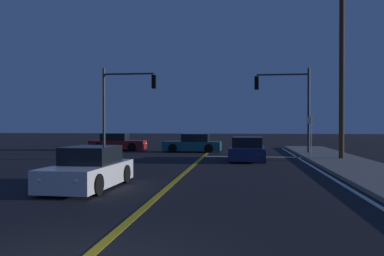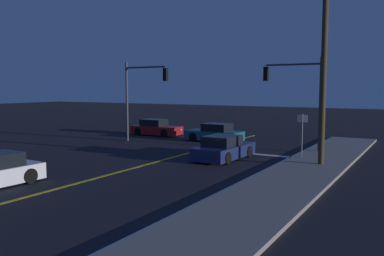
{
  "view_description": "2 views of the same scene",
  "coord_description": "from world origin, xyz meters",
  "px_view_note": "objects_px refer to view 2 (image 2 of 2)",
  "views": [
    {
      "loc": [
        2.38,
        -5.5,
        2.09
      ],
      "look_at": [
        -0.91,
        21.58,
        1.8
      ],
      "focal_mm": 37.99,
      "sensor_mm": 36.0,
      "label": 1
    },
    {
      "loc": [
        12.62,
        -2.67,
        3.99
      ],
      "look_at": [
        0.48,
        18.11,
        1.61
      ],
      "focal_mm": 38.22,
      "sensor_mm": 36.0,
      "label": 2
    }
  ],
  "objects_px": {
    "traffic_signal_far_left": "(141,89)",
    "utility_pole_right": "(324,54)",
    "car_distant_tail_teal": "(215,134)",
    "traffic_signal_near_right": "(299,90)",
    "street_sign_corner": "(302,129)",
    "car_side_waiting_navy": "(224,149)",
    "car_far_approaching_red": "(156,128)"
  },
  "relations": [
    {
      "from": "traffic_signal_near_right",
      "to": "street_sign_corner",
      "type": "bearing_deg",
      "value": 109.61
    },
    {
      "from": "car_distant_tail_teal",
      "to": "traffic_signal_near_right",
      "type": "distance_m",
      "value": 7.7
    },
    {
      "from": "car_distant_tail_teal",
      "to": "street_sign_corner",
      "type": "height_order",
      "value": "street_sign_corner"
    },
    {
      "from": "car_distant_tail_teal",
      "to": "street_sign_corner",
      "type": "relative_size",
      "value": 1.68
    },
    {
      "from": "car_distant_tail_teal",
      "to": "car_side_waiting_navy",
      "type": "height_order",
      "value": "same"
    },
    {
      "from": "traffic_signal_near_right",
      "to": "traffic_signal_far_left",
      "type": "distance_m",
      "value": 11.26
    },
    {
      "from": "traffic_signal_near_right",
      "to": "car_side_waiting_navy",
      "type": "bearing_deg",
      "value": 59.12
    },
    {
      "from": "car_distant_tail_teal",
      "to": "utility_pole_right",
      "type": "distance_m",
      "value": 12.09
    },
    {
      "from": "car_distant_tail_teal",
      "to": "car_far_approaching_red",
      "type": "height_order",
      "value": "same"
    },
    {
      "from": "traffic_signal_far_left",
      "to": "utility_pole_right",
      "type": "height_order",
      "value": "utility_pole_right"
    },
    {
      "from": "traffic_signal_far_left",
      "to": "car_far_approaching_red",
      "type": "bearing_deg",
      "value": 111.73
    },
    {
      "from": "traffic_signal_far_left",
      "to": "street_sign_corner",
      "type": "xyz_separation_m",
      "value": [
        12.17,
        -1.4,
        -2.17
      ]
    },
    {
      "from": "car_side_waiting_navy",
      "to": "traffic_signal_near_right",
      "type": "xyz_separation_m",
      "value": [
        2.85,
        4.76,
        3.28
      ]
    },
    {
      "from": "traffic_signal_near_right",
      "to": "utility_pole_right",
      "type": "xyz_separation_m",
      "value": [
        2.4,
        -4.35,
        1.75
      ]
    },
    {
      "from": "car_far_approaching_red",
      "to": "traffic_signal_far_left",
      "type": "bearing_deg",
      "value": 20.2
    },
    {
      "from": "car_far_approaching_red",
      "to": "traffic_signal_near_right",
      "type": "height_order",
      "value": "traffic_signal_near_right"
    },
    {
      "from": "car_distant_tail_teal",
      "to": "car_side_waiting_navy",
      "type": "relative_size",
      "value": 0.97
    },
    {
      "from": "utility_pole_right",
      "to": "car_far_approaching_red",
      "type": "bearing_deg",
      "value": 154.92
    },
    {
      "from": "car_far_approaching_red",
      "to": "street_sign_corner",
      "type": "relative_size",
      "value": 1.69
    },
    {
      "from": "car_far_approaching_red",
      "to": "car_distant_tail_teal",
      "type": "bearing_deg",
      "value": 78.91
    },
    {
      "from": "utility_pole_right",
      "to": "street_sign_corner",
      "type": "distance_m",
      "value": 4.43
    },
    {
      "from": "car_far_approaching_red",
      "to": "traffic_signal_far_left",
      "type": "height_order",
      "value": "traffic_signal_far_left"
    },
    {
      "from": "traffic_signal_far_left",
      "to": "traffic_signal_near_right",
      "type": "bearing_deg",
      "value": 7.14
    },
    {
      "from": "traffic_signal_far_left",
      "to": "car_distant_tail_teal",
      "type": "bearing_deg",
      "value": 35.41
    },
    {
      "from": "street_sign_corner",
      "to": "utility_pole_right",
      "type": "bearing_deg",
      "value": -47.95
    },
    {
      "from": "car_side_waiting_navy",
      "to": "utility_pole_right",
      "type": "bearing_deg",
      "value": 6.65
    },
    {
      "from": "car_distant_tail_teal",
      "to": "traffic_signal_far_left",
      "type": "height_order",
      "value": "traffic_signal_far_left"
    },
    {
      "from": "traffic_signal_far_left",
      "to": "utility_pole_right",
      "type": "relative_size",
      "value": 0.54
    },
    {
      "from": "traffic_signal_far_left",
      "to": "street_sign_corner",
      "type": "distance_m",
      "value": 12.44
    },
    {
      "from": "traffic_signal_near_right",
      "to": "traffic_signal_far_left",
      "type": "height_order",
      "value": "traffic_signal_far_left"
    },
    {
      "from": "car_side_waiting_navy",
      "to": "traffic_signal_far_left",
      "type": "xyz_separation_m",
      "value": [
        -8.32,
        3.36,
        3.3
      ]
    },
    {
      "from": "street_sign_corner",
      "to": "car_distant_tail_teal",
      "type": "bearing_deg",
      "value": 149.54
    }
  ]
}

